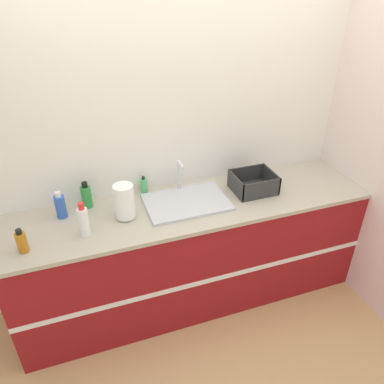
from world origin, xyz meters
name	(u,v)px	position (x,y,z in m)	size (l,w,h in m)	color
ground_plane	(206,322)	(0.00, 0.00, 0.00)	(12.00, 12.00, 0.00)	tan
wall_back	(177,133)	(0.00, 0.64, 1.30)	(4.98, 0.06, 2.60)	silver
wall_right	(358,127)	(1.32, 0.31, 1.30)	(0.06, 2.61, 2.60)	silver
counter_cabinet	(192,252)	(0.00, 0.31, 0.45)	(2.61, 0.64, 0.89)	maroon
sink	(186,201)	(-0.04, 0.34, 0.91)	(0.58, 0.40, 0.26)	silver
paper_towel_roll	(124,202)	(-0.48, 0.30, 1.01)	(0.13, 0.13, 0.25)	#4C4C51
dish_rack	(253,184)	(0.49, 0.34, 0.94)	(0.30, 0.26, 0.14)	#2D2D2D
bottle_white_spray	(84,221)	(-0.75, 0.19, 0.99)	(0.06, 0.06, 0.24)	white
bottle_amber	(22,242)	(-1.11, 0.16, 0.96)	(0.06, 0.06, 0.16)	#B26B19
bottle_blue	(60,206)	(-0.88, 0.45, 0.98)	(0.07, 0.07, 0.19)	#2D56B7
bottle_green	(86,196)	(-0.70, 0.52, 0.98)	(0.07, 0.07, 0.19)	#2D8C3D
soap_dispenser	(144,186)	(-0.29, 0.57, 0.95)	(0.05, 0.05, 0.14)	#4CB266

